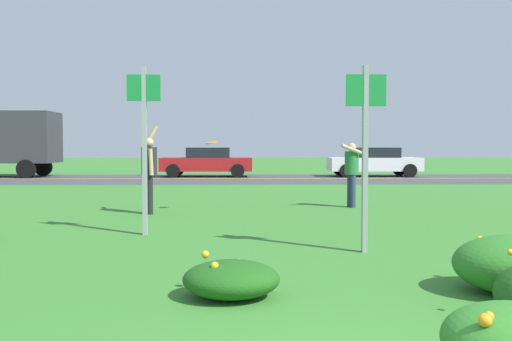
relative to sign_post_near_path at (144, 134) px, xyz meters
name	(u,v)px	position (x,y,z in m)	size (l,w,h in m)	color
ground_plane	(290,205)	(2.87, 4.58, -1.70)	(120.00, 120.00, 0.00)	#387A2D
highway_strip	(269,179)	(2.87, 16.06, -1.70)	(120.00, 7.93, 0.01)	#424244
highway_center_stripe	(269,179)	(2.87, 16.06, -1.69)	(120.00, 0.16, 0.00)	yellow
daylily_clump_mid_left	(231,279)	(1.54, -3.87, -1.52)	(0.96, 0.83, 0.42)	#1E5619
sign_post_near_path	(144,134)	(0.00, 0.00, 0.00)	(0.56, 0.10, 2.82)	#93969B
sign_post_by_roadside	(365,140)	(3.37, -1.61, -0.11)	(0.56, 0.10, 2.62)	#93969B
person_thrower_dark_shirt	(149,168)	(-0.41, 2.88, -0.68)	(0.36, 0.53, 1.97)	#232328
person_catcher_green_shirt	(351,169)	(4.33, 4.08, -0.75)	(0.54, 0.57, 1.58)	#287038
frisbee_orange	(211,143)	(0.93, 3.25, -0.12)	(0.27, 0.26, 0.10)	orange
car_white_center_left	(374,162)	(8.24, 17.84, -0.96)	(4.50, 2.00, 1.45)	silver
car_red_center_right	(207,162)	(-0.12, 17.84, -0.96)	(4.50, 2.00, 1.45)	maroon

